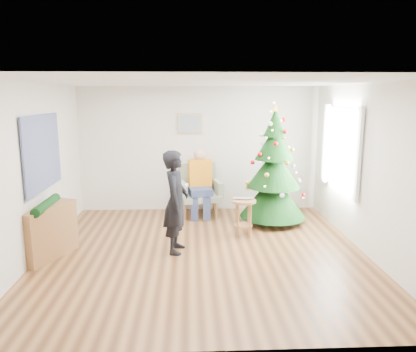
{
  "coord_description": "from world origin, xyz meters",
  "views": [
    {
      "loc": [
        -0.19,
        -5.98,
        2.4
      ],
      "look_at": [
        0.1,
        0.6,
        1.1
      ],
      "focal_mm": 35.0,
      "sensor_mm": 36.0,
      "label": 1
    }
  ],
  "objects_px": {
    "standing_man": "(176,202)",
    "console": "(48,232)",
    "christmas_tree": "(274,170)",
    "stool": "(243,218)",
    "armchair": "(200,196)"
  },
  "relations": [
    {
      "from": "christmas_tree",
      "to": "stool",
      "type": "relative_size",
      "value": 3.49
    },
    {
      "from": "christmas_tree",
      "to": "stool",
      "type": "xyz_separation_m",
      "value": [
        -0.67,
        -0.76,
        -0.69
      ]
    },
    {
      "from": "christmas_tree",
      "to": "armchair",
      "type": "bearing_deg",
      "value": 157.89
    },
    {
      "from": "christmas_tree",
      "to": "armchair",
      "type": "distance_m",
      "value": 1.63
    },
    {
      "from": "christmas_tree",
      "to": "standing_man",
      "type": "relative_size",
      "value": 1.41
    },
    {
      "from": "christmas_tree",
      "to": "console",
      "type": "height_order",
      "value": "christmas_tree"
    },
    {
      "from": "stool",
      "to": "armchair",
      "type": "relative_size",
      "value": 0.62
    },
    {
      "from": "armchair",
      "to": "standing_man",
      "type": "xyz_separation_m",
      "value": [
        -0.41,
        -1.99,
        0.41
      ]
    },
    {
      "from": "standing_man",
      "to": "armchair",
      "type": "bearing_deg",
      "value": -5.67
    },
    {
      "from": "christmas_tree",
      "to": "console",
      "type": "bearing_deg",
      "value": -156.95
    },
    {
      "from": "stool",
      "to": "standing_man",
      "type": "bearing_deg",
      "value": -149.93
    },
    {
      "from": "christmas_tree",
      "to": "stool",
      "type": "bearing_deg",
      "value": -131.21
    },
    {
      "from": "christmas_tree",
      "to": "console",
      "type": "xyz_separation_m",
      "value": [
        -3.72,
        -1.58,
        -0.62
      ]
    },
    {
      "from": "standing_man",
      "to": "console",
      "type": "bearing_deg",
      "value": 100.85
    },
    {
      "from": "standing_man",
      "to": "console",
      "type": "xyz_separation_m",
      "value": [
        -1.91,
        -0.16,
        -0.4
      ]
    }
  ]
}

